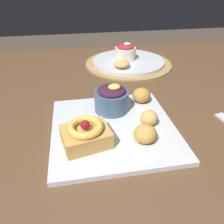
{
  "coord_description": "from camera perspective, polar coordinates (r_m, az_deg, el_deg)",
  "views": [
    {
      "loc": [
        -0.13,
        -0.58,
        1.06
      ],
      "look_at": [
        -0.06,
        -0.14,
        0.77
      ],
      "focal_mm": 35.0,
      "sensor_mm": 36.0,
      "label": 1
    }
  ],
  "objects": [
    {
      "name": "berry_ramekin",
      "position": [
        0.57,
        -0.14,
        3.51
      ],
      "size": [
        0.09,
        0.09,
        0.08
      ],
      "color": "#3D5675",
      "rests_on": "front_plate"
    },
    {
      "name": "woven_placemat",
      "position": [
        0.94,
        4.27,
        12.59
      ],
      "size": [
        0.36,
        0.36,
        0.0
      ],
      "primitive_type": "cylinder",
      "color": "#997A47",
      "rests_on": "dining_table"
    },
    {
      "name": "fritter_front",
      "position": [
        0.48,
        8.35,
        -5.74
      ],
      "size": [
        0.05,
        0.05,
        0.04
      ],
      "primitive_type": "ellipsoid",
      "color": "gold",
      "rests_on": "front_plate"
    },
    {
      "name": "front_plate",
      "position": [
        0.53,
        0.38,
        -4.22
      ],
      "size": [
        0.29,
        0.29,
        0.01
      ],
      "primitive_type": "cube",
      "color": "silver",
      "rests_on": "dining_table"
    },
    {
      "name": "back_plate",
      "position": [
        0.94,
        4.29,
        13.08
      ],
      "size": [
        0.3,
        0.3,
        0.01
      ],
      "primitive_type": "cylinder",
      "color": "silver",
      "rests_on": "woven_placemat"
    },
    {
      "name": "fritter_back",
      "position": [
        0.62,
        7.69,
        4.37
      ],
      "size": [
        0.05,
        0.05,
        0.04
      ],
      "primitive_type": "ellipsoid",
      "color": "#BC7F38",
      "rests_on": "front_plate"
    },
    {
      "name": "fritter_middle",
      "position": [
        0.53,
        9.67,
        -1.53
      ],
      "size": [
        0.04,
        0.04,
        0.04
      ],
      "primitive_type": "ellipsoid",
      "color": "tan",
      "rests_on": "front_plate"
    },
    {
      "name": "cake_slice",
      "position": [
        0.47,
        -6.83,
        -5.77
      ],
      "size": [
        0.11,
        0.1,
        0.06
      ],
      "rotation": [
        0.0,
        0.0,
        0.21
      ],
      "color": "#C68E47",
      "rests_on": "front_plate"
    },
    {
      "name": "back_pastry",
      "position": [
        0.85,
        2.59,
        12.47
      ],
      "size": [
        0.06,
        0.06,
        0.03
      ],
      "primitive_type": "ellipsoid",
      "color": "tan",
      "rests_on": "back_plate"
    },
    {
      "name": "back_ramekin",
      "position": [
        0.94,
        3.51,
        15.44
      ],
      "size": [
        0.09,
        0.09,
        0.07
      ],
      "color": "silver",
      "rests_on": "back_plate"
    },
    {
      "name": "dining_table",
      "position": [
        0.72,
        2.56,
        -2.23
      ],
      "size": [
        1.3,
        1.06,
        0.73
      ],
      "color": "brown",
      "rests_on": "ground_plane"
    }
  ]
}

